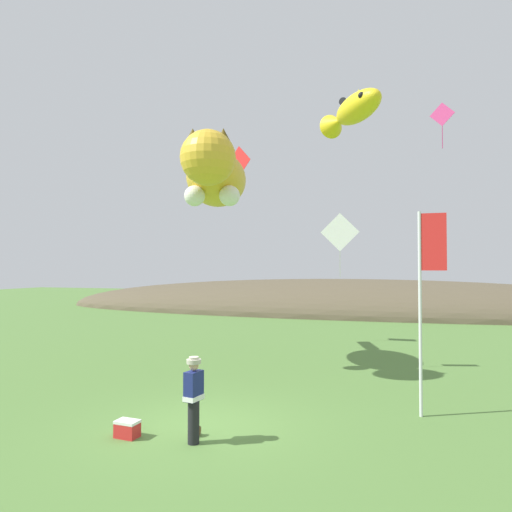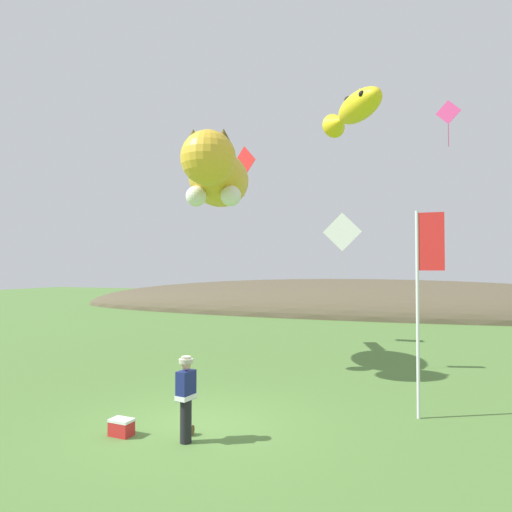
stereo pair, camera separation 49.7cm
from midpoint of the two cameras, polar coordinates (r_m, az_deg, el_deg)
name	(u,v)px [view 1 (the left image)]	position (r m, az deg, el deg)	size (l,w,h in m)	color
ground_plane	(203,427)	(11.14, -7.96, -20.40)	(120.00, 120.00, 0.00)	#517A38
distant_hill_ridge	(386,312)	(38.66, 15.54, -6.82)	(56.51, 14.94, 5.38)	brown
festival_attendant	(194,397)	(9.94, -9.29, -16.99)	(0.33, 0.46, 1.77)	black
kite_spool	(196,431)	(10.61, -8.99, -20.77)	(0.17, 0.22, 0.22)	olive
picnic_cooler	(127,429)	(10.80, -17.15, -19.95)	(0.51, 0.36, 0.36)	red
festival_banner_pole	(426,282)	(11.79, 19.36, -3.07)	(0.66, 0.08, 5.00)	silver
kite_giant_cat	(215,177)	(16.80, -6.00, 9.81)	(3.25, 7.50, 2.34)	gold
kite_fish_windsock	(352,111)	(16.43, 11.07, 17.35)	(2.60, 3.34, 1.04)	yellow
kite_tube_streamer	(351,108)	(22.85, 11.16, 17.65)	(0.91, 2.15, 0.44)	black
kite_diamond_red	(239,162)	(22.09, -2.81, 11.66)	(1.37, 0.63, 2.39)	red
kite_diamond_pink	(442,115)	(20.56, 21.58, 16.08)	(0.94, 0.25, 1.86)	#E53F8C
kite_diamond_white	(340,233)	(16.41, 9.59, 2.90)	(1.36, 0.08, 2.26)	white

